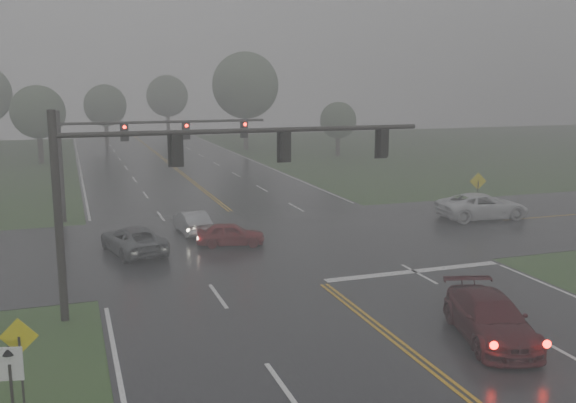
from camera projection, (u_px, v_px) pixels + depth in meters
name	position (u px, v px, depth m)	size (l,w,h in m)	color
main_road	(279.00, 250.00, 32.25)	(18.00, 160.00, 0.02)	black
cross_street	(267.00, 240.00, 34.11)	(120.00, 14.00, 0.02)	black
stop_bar	(414.00, 272.00, 28.49)	(8.50, 0.50, 0.01)	silver
sedan_maroon	(489.00, 340.00, 21.03)	(2.03, 5.00, 1.45)	#3F0B10
sedan_red	(231.00, 246.00, 33.02)	(1.40, 3.49, 1.19)	maroon
sedan_silver	(192.00, 233.00, 35.68)	(1.34, 3.85, 1.27)	#9C9EA4
car_grey	(134.00, 253.00, 31.57)	(2.20, 4.77, 1.33)	#4D5054
pickup_white	(482.00, 219.00, 39.45)	(2.60, 5.63, 1.56)	silver
signal_gantry_near	(182.00, 169.00, 23.19)	(13.94, 0.32, 7.42)	black
signal_gantry_far	(128.00, 142.00, 38.98)	(12.67, 0.34, 6.65)	black
sign_diamond_west	(20.00, 347.00, 16.53)	(0.98, 0.25, 2.39)	black
sign_arrow_white	(11.00, 381.00, 14.14)	(0.58, 0.17, 2.63)	black
sign_diamond_east	(478.00, 186.00, 40.76)	(1.08, 0.28, 2.63)	black
tree_nw_a	(38.00, 112.00, 65.09)	(5.42, 5.42, 7.97)	#342822
tree_ne_a	(245.00, 85.00, 77.85)	(8.09, 8.09, 11.88)	#342822
tree_n_mid	(105.00, 106.00, 82.54)	(5.41, 5.41, 7.94)	#342822
tree_e_near	(338.00, 120.00, 72.14)	(4.13, 4.13, 6.06)	#342822
tree_n_far	(167.00, 96.00, 97.11)	(6.30, 6.30, 9.25)	#342822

